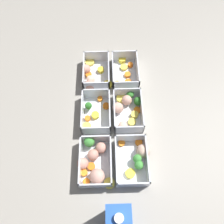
# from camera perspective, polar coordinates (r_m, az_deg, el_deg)

# --- Properties ---
(ground_plane) EXTENTS (4.00, 4.00, 0.00)m
(ground_plane) POSITION_cam_1_polar(r_m,az_deg,el_deg) (0.88, 0.00, -0.65)
(ground_plane) COLOR gray
(container_near_left) EXTENTS (0.18, 0.13, 0.06)m
(container_near_left) POSITION_cam_1_polar(r_m,az_deg,el_deg) (0.79, 6.09, -11.94)
(container_near_left) COLOR silver
(container_near_left) RESTS_ON ground_plane
(container_near_center) EXTENTS (0.18, 0.12, 0.06)m
(container_near_center) POSITION_cam_1_polar(r_m,az_deg,el_deg) (0.87, 3.91, 0.86)
(container_near_center) COLOR silver
(container_near_center) RESTS_ON ground_plane
(container_near_right) EXTENTS (0.18, 0.11, 0.06)m
(container_near_right) POSITION_cam_1_polar(r_m,az_deg,el_deg) (0.97, 3.32, 10.31)
(container_near_right) COLOR silver
(container_near_right) RESTS_ON ground_plane
(container_far_left) EXTENTS (0.19, 0.14, 0.06)m
(container_far_left) POSITION_cam_1_polar(r_m,az_deg,el_deg) (0.79, -4.56, -12.88)
(container_far_left) COLOR silver
(container_far_left) RESTS_ON ground_plane
(container_far_center) EXTENTS (0.17, 0.12, 0.06)m
(container_far_center) POSITION_cam_1_polar(r_m,az_deg,el_deg) (0.86, -4.39, -0.12)
(container_far_center) COLOR silver
(container_far_center) RESTS_ON ground_plane
(container_far_right) EXTENTS (0.20, 0.15, 0.06)m
(container_far_right) POSITION_cam_1_polar(r_m,az_deg,el_deg) (0.96, -4.83, 9.66)
(container_far_right) COLOR silver
(container_far_right) RESTS_ON ground_plane
(juice_carton) EXTENTS (0.07, 0.07, 0.20)m
(juice_carton) POSITION_cam_1_polar(r_m,az_deg,el_deg) (0.69, 1.57, -26.21)
(juice_carton) COLOR blue
(juice_carton) RESTS_ON ground_plane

